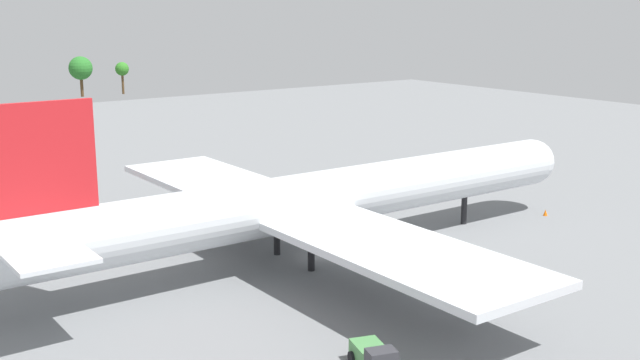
{
  "coord_description": "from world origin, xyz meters",
  "views": [
    {
      "loc": [
        -45.7,
        -63.45,
        25.78
      ],
      "look_at": [
        0.0,
        0.0,
        8.24
      ],
      "focal_mm": 43.69,
      "sensor_mm": 36.0,
      "label": 1
    }
  ],
  "objects_px": {
    "catering_truck": "(374,357)",
    "safety_cone_nose": "(545,213)",
    "cargo_loader": "(117,211)",
    "cargo_airplane": "(315,200)"
  },
  "relations": [
    {
      "from": "catering_truck",
      "to": "safety_cone_nose",
      "type": "height_order",
      "value": "catering_truck"
    },
    {
      "from": "cargo_airplane",
      "to": "safety_cone_nose",
      "type": "height_order",
      "value": "cargo_airplane"
    },
    {
      "from": "catering_truck",
      "to": "cargo_loader",
      "type": "relative_size",
      "value": 1.11
    },
    {
      "from": "catering_truck",
      "to": "safety_cone_nose",
      "type": "relative_size",
      "value": 6.23
    },
    {
      "from": "cargo_loader",
      "to": "safety_cone_nose",
      "type": "relative_size",
      "value": 5.63
    },
    {
      "from": "catering_truck",
      "to": "cargo_airplane",
      "type": "bearing_deg",
      "value": 63.85
    },
    {
      "from": "cargo_airplane",
      "to": "safety_cone_nose",
      "type": "distance_m",
      "value": 33.81
    },
    {
      "from": "cargo_loader",
      "to": "cargo_airplane",
      "type": "bearing_deg",
      "value": -66.98
    },
    {
      "from": "cargo_airplane",
      "to": "cargo_loader",
      "type": "distance_m",
      "value": 29.1
    },
    {
      "from": "cargo_airplane",
      "to": "safety_cone_nose",
      "type": "bearing_deg",
      "value": -5.85
    }
  ]
}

